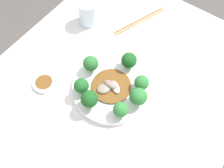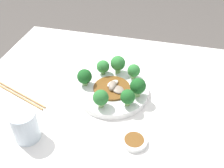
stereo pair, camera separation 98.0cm
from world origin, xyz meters
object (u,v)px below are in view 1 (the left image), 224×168
object	(u,v)px
plate	(112,89)
broccoli_southwest	(121,110)
broccoli_east	(130,61)
broccoli_west	(89,99)
broccoli_north	(91,64)
stirfry_center	(111,86)
sauce_dish	(44,83)
broccoli_northwest	(81,86)
drinking_glass	(88,12)
chopsticks	(140,21)
broccoli_south	(138,97)
broccoli_southeast	(142,83)

from	to	relation	value
plate	broccoli_southwest	world-z (taller)	broccoli_southwest
plate	broccoli_east	distance (m)	0.11
broccoli_west	broccoli_north	world-z (taller)	broccoli_west
broccoli_west	stirfry_center	world-z (taller)	broccoli_west
plate	sauce_dish	distance (m)	0.24
broccoli_east	broccoli_northwest	size ratio (longest dim) A/B	1.05
drinking_glass	sauce_dish	distance (m)	0.33
broccoli_west	chopsticks	xyz separation A→B (m)	(0.42, 0.08, -0.06)
broccoli_east	chopsticks	bearing A→B (deg)	23.99
broccoli_southwest	broccoli_northwest	world-z (taller)	broccoli_northwest
plate	chopsticks	size ratio (longest dim) A/B	1.14
broccoli_south	broccoli_southwest	bearing A→B (deg)	162.36
broccoli_north	stirfry_center	xyz separation A→B (m)	(-0.02, -0.10, -0.03)
drinking_glass	sauce_dish	world-z (taller)	drinking_glass
stirfry_center	sauce_dish	xyz separation A→B (m)	(-0.12, 0.20, -0.02)
broccoli_west	broccoli_south	distance (m)	0.15
broccoli_southwest	drinking_glass	distance (m)	0.43
broccoli_southwest	chopsticks	bearing A→B (deg)	24.57
chopsticks	broccoli_south	bearing A→B (deg)	-148.33
plate	broccoli_southeast	size ratio (longest dim) A/B	4.65
broccoli_north	broccoli_southwest	bearing A→B (deg)	-113.41
drinking_glass	broccoli_north	bearing A→B (deg)	-139.24
broccoli_southeast	drinking_glass	xyz separation A→B (m)	(0.15, 0.34, -0.00)
broccoli_northwest	broccoli_south	xyz separation A→B (m)	(0.07, -0.17, 0.01)
broccoli_southeast	stirfry_center	xyz separation A→B (m)	(-0.06, 0.08, -0.02)
broccoli_east	broccoli_northwest	distance (m)	0.19
chopsticks	drinking_glass	bearing A→B (deg)	126.10
plate	broccoli_south	bearing A→B (deg)	-89.00
broccoli_north	broccoli_west	bearing A→B (deg)	-143.10
broccoli_west	chopsticks	size ratio (longest dim) A/B	0.31
broccoli_south	stirfry_center	world-z (taller)	broccoli_south
broccoli_northwest	chopsticks	xyz separation A→B (m)	(0.39, 0.03, -0.05)
drinking_glass	sauce_dish	bearing A→B (deg)	-169.95
broccoli_west	broccoli_north	size ratio (longest dim) A/B	1.10
broccoli_east	plate	bearing A→B (deg)	179.43
chopsticks	broccoli_southeast	bearing A→B (deg)	-146.53
broccoli_south	broccoli_southeast	world-z (taller)	broccoli_south
broccoli_west	stirfry_center	xyz separation A→B (m)	(0.09, -0.02, -0.04)
sauce_dish	broccoli_southwest	bearing A→B (deg)	-78.96
plate	broccoli_south	distance (m)	0.11
broccoli_south	plate	bearing A→B (deg)	91.00
broccoli_north	broccoli_northwest	xyz separation A→B (m)	(-0.08, -0.03, -0.00)
broccoli_north	broccoli_southeast	bearing A→B (deg)	-76.65
broccoli_southeast	broccoli_northwest	bearing A→B (deg)	130.22
broccoli_south	broccoli_southeast	size ratio (longest dim) A/B	1.25
broccoli_west	broccoli_east	bearing A→B (deg)	-5.27
broccoli_southwest	broccoli_north	distance (m)	0.19
broccoli_southeast	plate	bearing A→B (deg)	125.05
broccoli_southwest	broccoli_northwest	xyz separation A→B (m)	(-0.01, 0.15, 0.00)
broccoli_southeast	drinking_glass	bearing A→B (deg)	66.81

